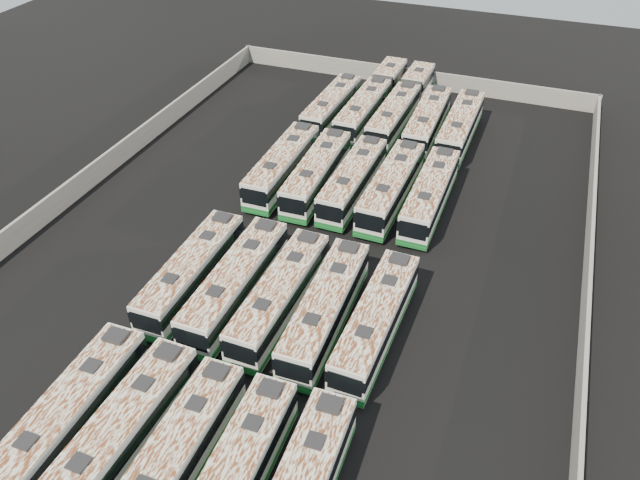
% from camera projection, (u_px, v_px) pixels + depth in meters
% --- Properties ---
extents(ground, '(140.00, 140.00, 0.00)m').
position_uv_depth(ground, '(299.00, 250.00, 51.75)').
color(ground, black).
rests_on(ground, ground).
extents(perimeter_wall, '(45.20, 73.20, 2.20)m').
position_uv_depth(perimeter_wall, '(299.00, 240.00, 51.08)').
color(perimeter_wall, slate).
rests_on(perimeter_wall, ground).
extents(bus_front_far_left, '(2.87, 12.87, 3.62)m').
position_uv_depth(bus_front_far_left, '(67.00, 419.00, 36.12)').
color(bus_front_far_left, beige).
rests_on(bus_front_far_left, ground).
extents(bus_front_left, '(3.06, 12.97, 3.64)m').
position_uv_depth(bus_front_left, '(118.00, 438.00, 35.05)').
color(bus_front_left, beige).
rests_on(bus_front_left, ground).
extents(bus_front_center, '(2.72, 12.40, 3.49)m').
position_uv_depth(bus_front_center, '(175.00, 459.00, 34.09)').
color(bus_front_center, beige).
rests_on(bus_front_center, ground).
extents(bus_midfront_far_left, '(2.71, 12.44, 3.50)m').
position_uv_depth(bus_midfront_far_left, '(192.00, 272.00, 46.77)').
color(bus_midfront_far_left, beige).
rests_on(bus_midfront_far_left, ground).
extents(bus_midfront_left, '(2.76, 12.91, 3.64)m').
position_uv_depth(bus_midfront_left, '(236.00, 283.00, 45.62)').
color(bus_midfront_left, beige).
rests_on(bus_midfront_left, ground).
extents(bus_midfront_center, '(2.91, 12.63, 3.55)m').
position_uv_depth(bus_midfront_center, '(280.00, 296.00, 44.60)').
color(bus_midfront_center, beige).
rests_on(bus_midfront_center, ground).
extents(bus_midfront_right, '(2.94, 12.73, 3.57)m').
position_uv_depth(bus_midfront_right, '(325.00, 309.00, 43.50)').
color(bus_midfront_right, beige).
rests_on(bus_midfront_right, ground).
extents(bus_midfront_far_right, '(2.93, 12.51, 3.51)m').
position_uv_depth(bus_midfront_far_right, '(376.00, 321.00, 42.58)').
color(bus_midfront_far_right, beige).
rests_on(bus_midfront_far_right, ground).
extents(bus_midback_far_left, '(2.83, 12.82, 3.61)m').
position_uv_depth(bus_midback_far_left, '(282.00, 166.00, 59.16)').
color(bus_midback_far_left, beige).
rests_on(bus_midback_far_left, ground).
extents(bus_midback_left, '(2.98, 12.76, 3.58)m').
position_uv_depth(bus_midback_left, '(317.00, 173.00, 58.10)').
color(bus_midback_left, beige).
rests_on(bus_midback_left, ground).
extents(bus_midback_center, '(2.84, 12.52, 3.52)m').
position_uv_depth(bus_midback_center, '(353.00, 180.00, 57.15)').
color(bus_midback_center, beige).
rests_on(bus_midback_center, ground).
extents(bus_midback_right, '(2.99, 12.90, 3.62)m').
position_uv_depth(bus_midback_right, '(391.00, 187.00, 56.12)').
color(bus_midback_right, beige).
rests_on(bus_midback_right, ground).
extents(bus_midback_far_right, '(2.73, 12.63, 3.56)m').
position_uv_depth(bus_midback_far_right, '(430.00, 195.00, 55.21)').
color(bus_midback_far_right, beige).
rests_on(bus_midback_far_right, ground).
extents(bus_back_far_left, '(2.92, 12.42, 3.48)m').
position_uv_depth(bus_back_far_left, '(332.00, 107.00, 69.68)').
color(bus_back_far_left, beige).
rests_on(bus_back_far_left, ground).
extents(bus_back_left, '(3.00, 19.55, 3.54)m').
position_uv_depth(bus_back_left, '(372.00, 99.00, 71.20)').
color(bus_back_left, beige).
rests_on(bus_back_left, ground).
extents(bus_back_center, '(3.07, 19.43, 3.51)m').
position_uv_depth(bus_back_center, '(402.00, 105.00, 70.09)').
color(bus_back_center, beige).
rests_on(bus_back_center, ground).
extents(bus_back_right, '(2.91, 12.82, 3.60)m').
position_uv_depth(bus_back_right, '(427.00, 122.00, 66.56)').
color(bus_back_right, beige).
rests_on(bus_back_right, ground).
extents(bus_back_far_right, '(2.87, 12.89, 3.63)m').
position_uv_depth(bus_back_far_right, '(460.00, 127.00, 65.59)').
color(bus_back_far_right, beige).
rests_on(bus_back_far_right, ground).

